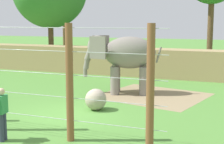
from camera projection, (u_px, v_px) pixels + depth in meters
ground_plane at (66, 115)px, 13.57m from camera, size 120.00×120.00×0.00m
dirt_patch at (153, 96)px, 17.04m from camera, size 5.73×5.39×0.01m
embankment_wall at (142, 62)px, 23.16m from camera, size 36.00×1.80×1.86m
elephant at (124, 55)px, 17.35m from camera, size 3.91×2.19×2.98m
enrichment_ball at (96, 99)px, 14.24m from camera, size 0.90×0.90×0.90m
cable_fence at (28, 80)px, 10.92m from camera, size 9.26×0.23×3.64m
zookeeper at (2, 112)px, 10.48m from camera, size 0.26×0.58×1.67m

